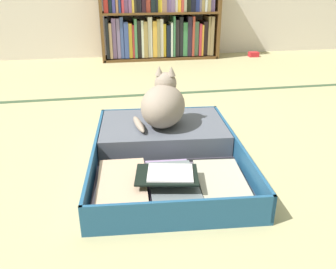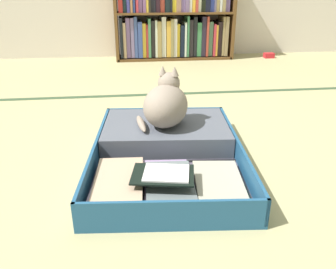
{
  "view_description": "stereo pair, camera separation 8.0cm",
  "coord_description": "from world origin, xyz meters",
  "px_view_note": "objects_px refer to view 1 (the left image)",
  "views": [
    {
      "loc": [
        -0.2,
        -1.35,
        0.72
      ],
      "look_at": [
        0.03,
        -0.07,
        0.15
      ],
      "focal_mm": 37.15,
      "sensor_mm": 36.0,
      "label": 1
    },
    {
      "loc": [
        -0.12,
        -1.37,
        0.72
      ],
      "look_at": [
        0.03,
        -0.07,
        0.15
      ],
      "focal_mm": 37.15,
      "sensor_mm": 36.0,
      "label": 2
    }
  ],
  "objects_px": {
    "bookshelf": "(159,15)",
    "small_red_pouch": "(254,54)",
    "open_suitcase": "(165,148)",
    "black_cat": "(163,105)"
  },
  "relations": [
    {
      "from": "black_cat",
      "to": "small_red_pouch",
      "type": "distance_m",
      "value": 2.4
    },
    {
      "from": "bookshelf",
      "to": "small_red_pouch",
      "type": "xyz_separation_m",
      "value": [
        1.0,
        -0.1,
        -0.4
      ]
    },
    {
      "from": "small_red_pouch",
      "to": "black_cat",
      "type": "bearing_deg",
      "value": -123.17
    },
    {
      "from": "open_suitcase",
      "to": "small_red_pouch",
      "type": "distance_m",
      "value": 2.5
    },
    {
      "from": "black_cat",
      "to": "small_red_pouch",
      "type": "bearing_deg",
      "value": 56.83
    },
    {
      "from": "bookshelf",
      "to": "small_red_pouch",
      "type": "distance_m",
      "value": 1.08
    },
    {
      "from": "bookshelf",
      "to": "small_red_pouch",
      "type": "height_order",
      "value": "bookshelf"
    },
    {
      "from": "bookshelf",
      "to": "open_suitcase",
      "type": "xyz_separation_m",
      "value": [
        -0.33,
        -2.22,
        -0.38
      ]
    },
    {
      "from": "bookshelf",
      "to": "black_cat",
      "type": "distance_m",
      "value": 2.14
    },
    {
      "from": "open_suitcase",
      "to": "bookshelf",
      "type": "bearing_deg",
      "value": 81.57
    }
  ]
}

